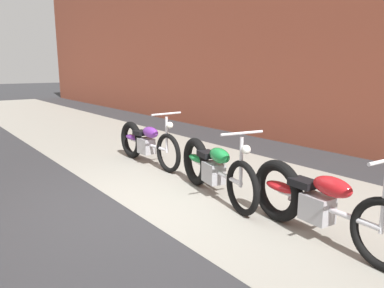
{
  "coord_description": "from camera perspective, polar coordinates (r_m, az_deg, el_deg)",
  "views": [
    {
      "loc": [
        3.99,
        -2.02,
        1.78
      ],
      "look_at": [
        0.11,
        0.93,
        0.75
      ],
      "focal_mm": 34.27,
      "sensor_mm": 36.0,
      "label": 1
    }
  ],
  "objects": [
    {
      "name": "sidewalk_slab",
      "position": [
        5.78,
        5.84,
        -6.08
      ],
      "size": [
        36.0,
        3.5,
        0.01
      ],
      "primitive_type": "cube",
      "color": "gray",
      "rests_on": "ground"
    },
    {
      "name": "brick_building_wall",
      "position": [
        8.32,
        24.87,
        17.86
      ],
      "size": [
        36.0,
        0.5,
        5.59
      ],
      "primitive_type": "cube",
      "color": "brown",
      "rests_on": "ground"
    },
    {
      "name": "motorcycle_red",
      "position": [
        4.1,
        18.11,
        -8.39
      ],
      "size": [
        2.01,
        0.58,
        1.03
      ],
      "rotation": [
        0.0,
        0.0,
        -0.09
      ],
      "color": "black",
      "rests_on": "ground"
    },
    {
      "name": "motorcycle_green",
      "position": [
        5.17,
        2.98,
        -3.63
      ],
      "size": [
        1.98,
        0.71,
        1.03
      ],
      "rotation": [
        0.0,
        0.0,
        -0.21
      ],
      "color": "black",
      "rests_on": "ground"
    },
    {
      "name": "motorcycle_purple",
      "position": [
        6.92,
        -7.46,
        0.28
      ],
      "size": [
        2.01,
        0.58,
        1.03
      ],
      "rotation": [
        0.0,
        0.0,
        0.01
      ],
      "color": "black",
      "rests_on": "ground"
    },
    {
      "name": "ground_plane",
      "position": [
        4.82,
        -9.81,
        -9.95
      ],
      "size": [
        80.0,
        80.0,
        0.0
      ],
      "primitive_type": "plane",
      "color": "#2D2D30"
    }
  ]
}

